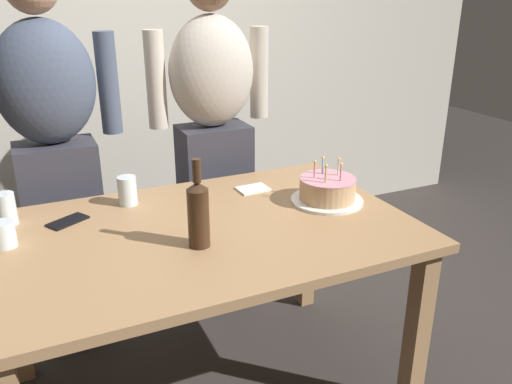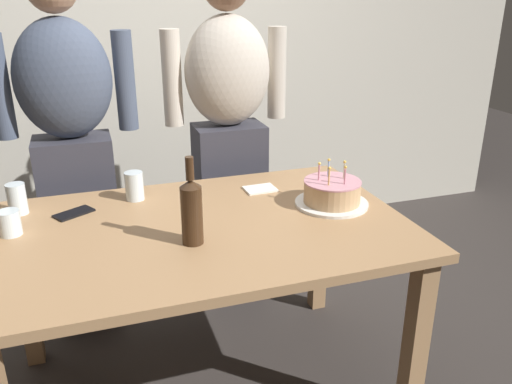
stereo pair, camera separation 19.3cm
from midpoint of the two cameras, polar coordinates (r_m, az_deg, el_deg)
The scene contains 11 objects.
back_wall at distance 3.25m, azimuth -17.41°, elevation 16.12°, with size 5.20×0.10×2.60m, color beige.
dining_table at distance 1.94m, azimuth -8.56°, elevation -6.56°, with size 1.50×0.96×0.74m.
birthday_cake at distance 2.10m, azimuth 5.20°, elevation 0.11°, with size 0.29×0.29×0.18m.
water_glass_near at distance 2.14m, azimuth -16.39°, elevation 0.08°, with size 0.07×0.07×0.12m, color silver.
water_glass_far at distance 2.13m, azimuth -28.01°, elevation -1.70°, with size 0.07×0.07×0.12m, color silver.
water_glass_side at distance 1.96m, azimuth -28.42°, elevation -4.17°, with size 0.08×0.08×0.09m, color silver.
wine_bottle at distance 1.73m, azimuth -9.52°, elevation -2.29°, with size 0.07×0.07×0.30m.
cell_phone at distance 2.08m, azimuth -22.42°, elevation -3.03°, with size 0.14×0.07×0.01m, color black.
napkin_stack at distance 2.23m, azimuth -2.80°, elevation 0.29°, with size 0.13×0.10×0.01m, color white.
person_man_bearded at distance 2.47m, azimuth -23.21°, elevation 3.85°, with size 0.61×0.27×1.66m.
person_woman_cardigan at distance 2.58m, azimuth -6.82°, elevation 6.16°, with size 0.61×0.27×1.66m.
Camera 1 is at (-0.54, -1.63, 1.54)m, focal length 36.65 mm.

